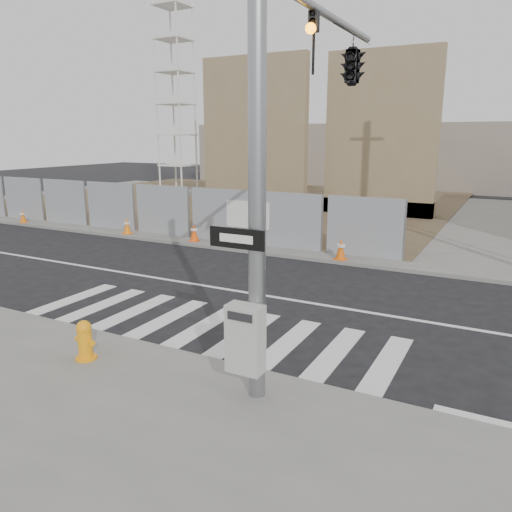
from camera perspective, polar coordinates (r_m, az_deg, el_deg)
The scene contains 12 objects.
ground at distance 13.16m, azimuth 0.17°, elevation -4.42°, with size 100.00×100.00×0.00m, color black.
sidewalk_far at distance 26.06m, azimuth 14.61°, elevation 4.30°, with size 50.00×20.00×0.12m, color slate.
signal_pole at distance 9.66m, azimuth 8.09°, elevation 17.69°, with size 0.96×5.87×7.00m.
chain_link_fence at distance 22.74m, azimuth -16.65°, elevation 5.57°, with size 24.60×0.04×2.00m, color gray.
concrete_wall_left at distance 27.36m, azimuth -0.14°, elevation 12.14°, with size 6.00×1.30×8.00m.
concrete_wall_right at distance 25.96m, azimuth 14.01°, elevation 11.67°, with size 5.50×1.30×8.00m.
crane_tower at distance 35.30m, azimuth -9.32°, elevation 21.49°, with size 2.60×2.60×18.15m.
fire_hydrant at distance 9.62m, azimuth -18.98°, elevation -9.07°, with size 0.51×0.51×0.73m.
traffic_cone_a at distance 25.73m, azimuth -25.10°, elevation 4.17°, with size 0.41×0.41×0.63m.
traffic_cone_b at distance 21.28m, azimuth -14.52°, elevation 3.38°, with size 0.40×0.40×0.69m.
traffic_cone_c at distance 19.31m, azimuth -7.08°, elevation 2.71°, with size 0.42×0.42×0.69m.
traffic_cone_d at distance 16.48m, azimuth 9.66°, elevation 0.79°, with size 0.44×0.44×0.72m.
Camera 1 is at (5.79, -11.09, 4.07)m, focal length 35.00 mm.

